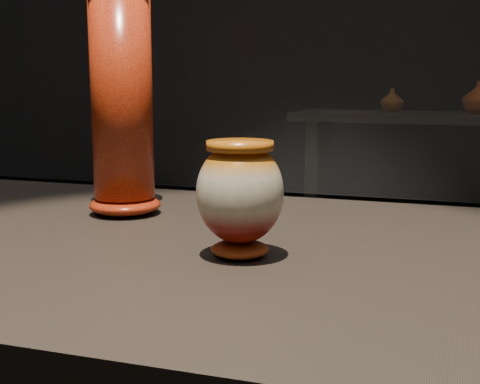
% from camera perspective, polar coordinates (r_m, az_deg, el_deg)
% --- Properties ---
extents(main_vase, '(0.14, 0.14, 0.16)m').
position_cam_1_polar(main_vase, '(0.88, 0.00, -0.18)').
color(main_vase, maroon).
rests_on(main_vase, display_plinth).
extents(tall_vase, '(0.16, 0.16, 0.39)m').
position_cam_1_polar(tall_vase, '(1.16, -10.04, 7.39)').
color(tall_vase, '#D4460E').
rests_on(tall_vase, display_plinth).
extents(back_shelf, '(2.00, 0.60, 0.90)m').
position_cam_1_polar(back_shelf, '(4.39, 17.71, 2.95)').
color(back_shelf, black).
rests_on(back_shelf, ground).
extents(back_vase_left, '(0.18, 0.18, 0.15)m').
position_cam_1_polar(back_vase_left, '(4.42, 12.85, 7.64)').
color(back_vase_left, '#A05717').
rests_on(back_vase_left, back_shelf).
extents(back_vase_mid, '(0.26, 0.26, 0.20)m').
position_cam_1_polar(back_vase_mid, '(4.40, 19.70, 7.61)').
color(back_vase_mid, maroon).
rests_on(back_vase_mid, back_shelf).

